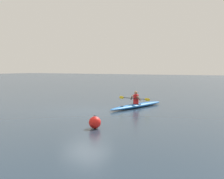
# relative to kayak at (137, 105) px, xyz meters

# --- Properties ---
(ground_plane) EXTENTS (160.00, 160.00, 0.00)m
(ground_plane) POSITION_rel_kayak_xyz_m (1.84, 2.93, -0.12)
(ground_plane) COLOR #1E2D3D
(kayak) EXTENTS (1.66, 5.19, 0.25)m
(kayak) POSITION_rel_kayak_xyz_m (0.00, 0.00, 0.00)
(kayak) COLOR #1959A5
(kayak) RESTS_ON ground
(kayaker) EXTENTS (2.29, 0.61, 0.79)m
(kayaker) POSITION_rel_kayak_xyz_m (0.03, 0.17, 0.46)
(kayaker) COLOR red
(kayaker) RESTS_ON kayak
(mooring_buoy_channel_marker) EXTENTS (0.50, 0.50, 0.54)m
(mooring_buoy_channel_marker) POSITION_rel_kayak_xyz_m (-1.05, 6.73, 0.13)
(mooring_buoy_channel_marker) COLOR red
(mooring_buoy_channel_marker) RESTS_ON ground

